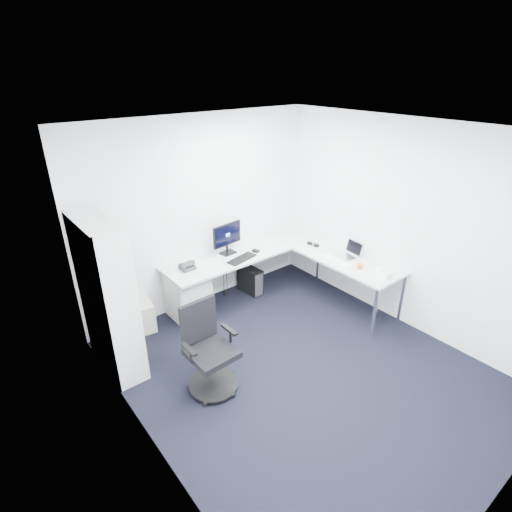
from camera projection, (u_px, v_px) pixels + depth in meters
ground at (302, 370)px, 4.69m from camera, size 4.20×4.20×0.00m
ceiling at (317, 132)px, 3.52m from camera, size 4.20×4.20×0.00m
wall_back at (201, 214)px, 5.58m from camera, size 3.60×0.02×2.70m
wall_left at (145, 335)px, 3.09m from camera, size 0.02×4.20×2.70m
wall_right at (407, 228)px, 5.12m from camera, size 0.02×4.20×2.70m
l_desk at (262, 282)px, 5.82m from camera, size 2.60×1.46×0.76m
drawer_pedestal at (186, 291)px, 5.59m from camera, size 0.50×0.62×0.76m
bookshelf at (108, 298)px, 4.39m from camera, size 0.36×0.92×1.84m
task_chair at (212, 351)px, 4.22m from camera, size 0.59×0.59×1.02m
black_pc_tower at (250, 280)px, 6.22m from camera, size 0.22×0.43×0.41m
beige_pc_tower at (145, 314)px, 5.39m from camera, size 0.25×0.44×0.40m
power_strip at (252, 278)px, 6.67m from camera, size 0.36×0.13×0.04m
monitor at (228, 238)px, 5.70m from camera, size 0.51×0.21×0.47m
black_keyboard at (242, 259)px, 5.62m from camera, size 0.48×0.25×0.02m
mouse at (256, 251)px, 5.85m from camera, size 0.09×0.12×0.03m
desk_phone at (187, 265)px, 5.33m from camera, size 0.18×0.18×0.13m
laptop at (345, 250)px, 5.64m from camera, size 0.33×0.32×0.21m
white_keyboard at (337, 261)px, 5.57m from camera, size 0.14×0.47×0.02m
headphones at (313, 244)px, 6.06m from camera, size 0.15×0.21×0.05m
orange_fruit at (360, 266)px, 5.36m from camera, size 0.08×0.08×0.08m
tissue_box at (382, 273)px, 5.17m from camera, size 0.13×0.22×0.07m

